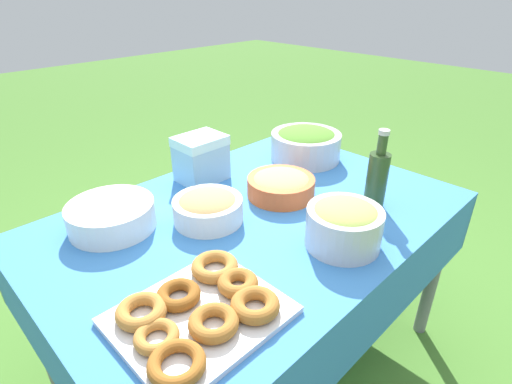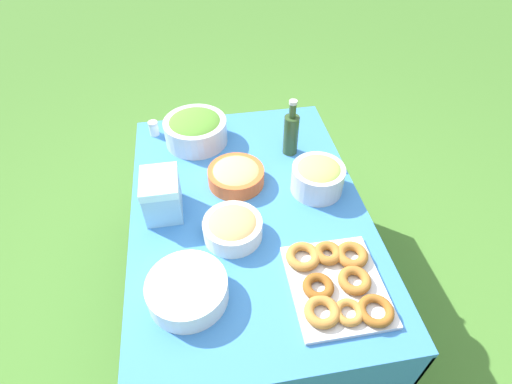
% 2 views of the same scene
% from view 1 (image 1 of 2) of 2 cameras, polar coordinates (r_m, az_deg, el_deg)
% --- Properties ---
extents(ground_plane, '(14.00, 14.00, 0.00)m').
position_cam_1_polar(ground_plane, '(1.78, -0.16, -22.53)').
color(ground_plane, '#477A2D').
extents(picnic_table, '(1.37, 0.94, 0.69)m').
position_cam_1_polar(picnic_table, '(1.37, -0.19, -6.36)').
color(picnic_table, '#387AC6').
rests_on(picnic_table, ground_plane).
extents(salad_bowl, '(0.30, 0.30, 0.14)m').
position_cam_1_polar(salad_bowl, '(1.72, 7.11, 6.93)').
color(salad_bowl, silver).
rests_on(salad_bowl, picnic_table).
extents(pasta_bowl, '(0.24, 0.24, 0.09)m').
position_cam_1_polar(pasta_bowl, '(1.42, 3.58, 1.07)').
color(pasta_bowl, '#E05B28').
rests_on(pasta_bowl, picnic_table).
extents(donut_platter, '(0.38, 0.33, 0.05)m').
position_cam_1_polar(donut_platter, '(0.96, -7.91, -16.26)').
color(donut_platter, silver).
rests_on(donut_platter, picnic_table).
extents(plate_stack, '(0.27, 0.27, 0.08)m').
position_cam_1_polar(plate_stack, '(1.31, -19.93, -3.22)').
color(plate_stack, white).
rests_on(plate_stack, picnic_table).
extents(olive_oil_bottle, '(0.07, 0.07, 0.27)m').
position_cam_1_polar(olive_oil_bottle, '(1.38, 16.91, 1.95)').
color(olive_oil_bottle, '#2D4723').
rests_on(olive_oil_bottle, picnic_table).
extents(bread_bowl, '(0.22, 0.22, 0.10)m').
position_cam_1_polar(bread_bowl, '(1.28, -6.89, -2.19)').
color(bread_bowl, white).
rests_on(bread_bowl, picnic_table).
extents(fruit_bowl, '(0.22, 0.22, 0.14)m').
position_cam_1_polar(fruit_bowl, '(1.17, 12.47, -4.40)').
color(fruit_bowl, silver).
rests_on(fruit_bowl, picnic_table).
extents(cooler_box, '(0.18, 0.14, 0.18)m').
position_cam_1_polar(cooler_box, '(1.53, -7.86, 4.80)').
color(cooler_box, '#8CC6E5').
rests_on(cooler_box, picnic_table).
extents(salt_shaker, '(0.05, 0.05, 0.07)m').
position_cam_1_polar(salt_shaker, '(1.92, 4.01, 8.19)').
color(salt_shaker, white).
rests_on(salt_shaker, picnic_table).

